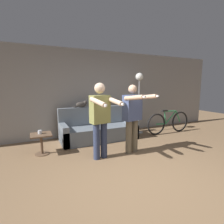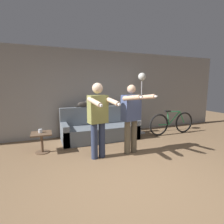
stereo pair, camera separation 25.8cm
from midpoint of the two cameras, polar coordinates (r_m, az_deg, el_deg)
The scene contains 10 objects.
ground_plane at distance 3.07m, azimuth 7.29°, elevation -21.55°, with size 16.00×16.00×0.00m, color #846647.
wall_back at distance 5.45m, azimuth -9.69°, elevation 6.05°, with size 10.00×0.05×2.60m.
couch at distance 5.04m, azimuth -5.84°, elevation -5.80°, with size 2.14×0.81×0.92m.
person_left at distance 3.60m, azimuth -5.82°, elevation -1.41°, with size 0.53×0.72×1.59m.
person_right at distance 3.92m, azimuth 4.95°, elevation -0.80°, with size 0.59×0.75×1.55m.
cat at distance 5.07m, azimuth -11.31°, elevation 2.49°, with size 0.42×0.13×0.19m.
floor_lamp at distance 5.63m, azimuth 7.57°, elevation 8.50°, with size 0.31×0.31×1.93m.
side_table at distance 4.30m, azimuth -23.71°, elevation -8.31°, with size 0.45×0.45×0.47m.
cup at distance 4.29m, azimuth -24.12°, elevation -6.00°, with size 0.08×0.08×0.08m.
bicycle at distance 5.90m, azimuth 16.80°, elevation -3.27°, with size 1.66×0.07×0.77m.
Camera 1 is at (-1.55, -2.18, 1.54)m, focal length 28.00 mm.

